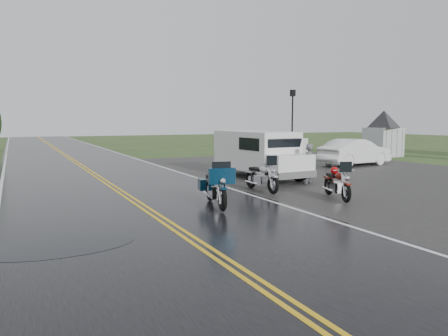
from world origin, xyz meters
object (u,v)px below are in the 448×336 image
at_px(motorcycle_red, 346,185).
at_px(motorcycle_teal, 222,189).
at_px(motorcycle_silver, 273,177).
at_px(visitor_center, 384,122).
at_px(lamp_post_far_right, 292,123).
at_px(van_white, 268,158).
at_px(sedan_white, 355,153).
at_px(person_at_van, 308,164).

xyz_separation_m(motorcycle_red, motorcycle_teal, (-3.89, 0.50, 0.07)).
height_order(motorcycle_teal, motorcycle_silver, motorcycle_teal).
bearing_deg(motorcycle_teal, visitor_center, 46.04).
xyz_separation_m(motorcycle_teal, lamp_post_far_right, (12.35, 14.60, 1.64)).
relative_size(van_white, sedan_white, 1.19).
relative_size(motorcycle_red, van_white, 0.39).
bearing_deg(van_white, motorcycle_red, -93.68).
xyz_separation_m(visitor_center, sedan_white, (-6.30, -4.12, -1.67)).
bearing_deg(sedan_white, motorcycle_red, 127.97).
xyz_separation_m(person_at_van, sedan_white, (6.52, 4.47, -0.06)).
height_order(motorcycle_silver, van_white, van_white).
bearing_deg(motorcycle_red, person_at_van, 88.41).
bearing_deg(motorcycle_red, sedan_white, 65.84).
bearing_deg(visitor_center, motorcycle_red, -138.81).
relative_size(sedan_white, lamp_post_far_right, 0.96).
bearing_deg(motorcycle_silver, sedan_white, 35.29).
bearing_deg(sedan_white, motorcycle_teal, 115.23).
bearing_deg(lamp_post_far_right, van_white, -128.66).
height_order(van_white, sedan_white, van_white).
relative_size(motorcycle_silver, sedan_white, 0.49).
distance_m(visitor_center, lamp_post_far_right, 6.42).
height_order(motorcycle_red, sedan_white, sedan_white).
bearing_deg(motorcycle_red, motorcycle_teal, -167.86).
relative_size(motorcycle_red, sedan_white, 0.46).
bearing_deg(person_at_van, motorcycle_teal, 4.02).
height_order(motorcycle_red, van_white, van_white).
bearing_deg(person_at_van, visitor_center, -174.75).
relative_size(van_white, person_at_van, 3.35).
distance_m(motorcycle_red, motorcycle_silver, 2.54).
bearing_deg(motorcycle_silver, motorcycle_red, -61.00).
distance_m(motorcycle_teal, lamp_post_far_right, 19.19).
distance_m(visitor_center, motorcycle_silver, 18.72).
bearing_deg(motorcycle_silver, visitor_center, 35.03).
bearing_deg(person_at_van, lamp_post_far_right, -150.47).
relative_size(motorcycle_teal, person_at_van, 1.46).
height_order(motorcycle_red, motorcycle_teal, motorcycle_teal).
bearing_deg(person_at_van, motorcycle_red, 40.33).
bearing_deg(motorcycle_silver, van_white, 64.13).
distance_m(van_white, sedan_white, 8.94).
height_order(van_white, lamp_post_far_right, lamp_post_far_right).
relative_size(visitor_center, person_at_van, 10.07).
bearing_deg(sedan_white, visitor_center, -65.15).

